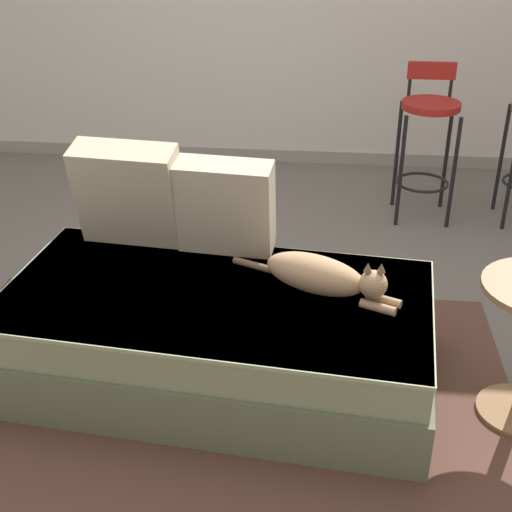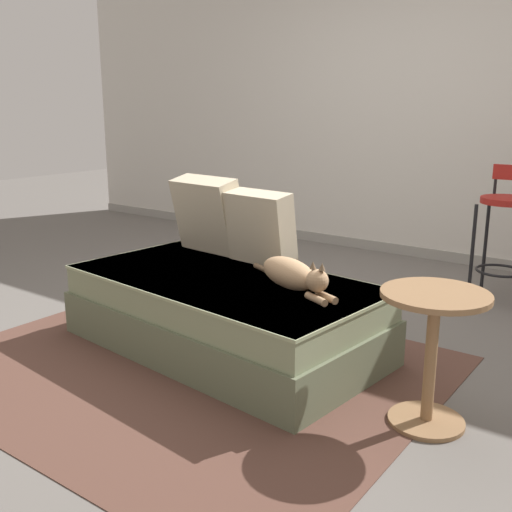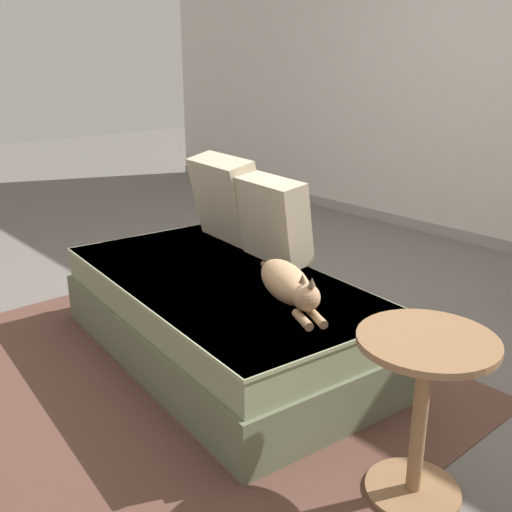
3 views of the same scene
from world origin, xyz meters
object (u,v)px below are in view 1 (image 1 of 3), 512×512
at_px(cat, 322,276).
at_px(throw_pillow_middle, 225,207).
at_px(throw_pillow_corner, 129,194).
at_px(bar_stool_near_window, 428,129).
at_px(couch, 217,334).

bearing_deg(cat, throw_pillow_middle, 143.65).
xyz_separation_m(throw_pillow_middle, cat, (0.42, -0.31, -0.14)).
height_order(throw_pillow_corner, bar_stool_near_window, bar_stool_near_window).
height_order(couch, bar_stool_near_window, bar_stool_near_window).
bearing_deg(couch, cat, 6.23).
height_order(cat, bar_stool_near_window, bar_stool_near_window).
distance_m(couch, throw_pillow_corner, 0.74).
distance_m(throw_pillow_corner, cat, 0.94).
relative_size(couch, bar_stool_near_window, 1.97).
distance_m(throw_pillow_corner, throw_pillow_middle, 0.43).
height_order(throw_pillow_middle, bar_stool_near_window, bar_stool_near_window).
height_order(throw_pillow_corner, throw_pillow_middle, throw_pillow_corner).
relative_size(throw_pillow_middle, cat, 0.62).
height_order(couch, throw_pillow_middle, throw_pillow_middle).
distance_m(couch, throw_pillow_middle, 0.55).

